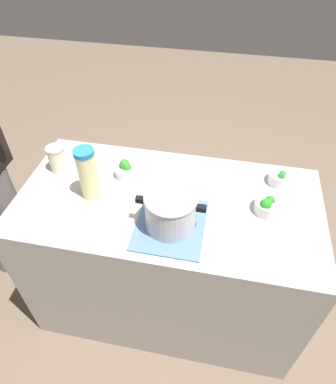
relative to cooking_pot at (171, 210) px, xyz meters
name	(u,v)px	position (x,y,z in m)	size (l,w,h in m)	color
ground_plane	(168,297)	(0.04, -0.15, -0.96)	(8.00, 8.00, 0.00)	brown
counter_slab	(168,257)	(0.04, -0.15, -0.53)	(1.38, 0.70, 0.87)	#A19D96
dish_cloth	(170,225)	(0.00, 0.00, -0.09)	(0.29, 0.33, 0.01)	#4D6DA1
cooking_pot	(171,210)	(0.00, 0.00, 0.00)	(0.28, 0.22, 0.16)	#B7B7BC
lemonade_pitcher	(88,173)	(0.39, -0.11, 0.04)	(0.09, 0.09, 0.25)	beige
mason_jar	(57,159)	(0.61, -0.26, -0.03)	(0.09, 0.09, 0.13)	beige
broccoli_bowl_front	(268,205)	(-0.40, -0.17, -0.06)	(0.13, 0.13, 0.08)	silver
broccoli_bowl_center	(280,178)	(-0.46, -0.37, -0.06)	(0.11, 0.11, 0.07)	silver
broccoli_bowl_back	(126,169)	(0.27, -0.28, -0.06)	(0.11, 0.11, 0.08)	silver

